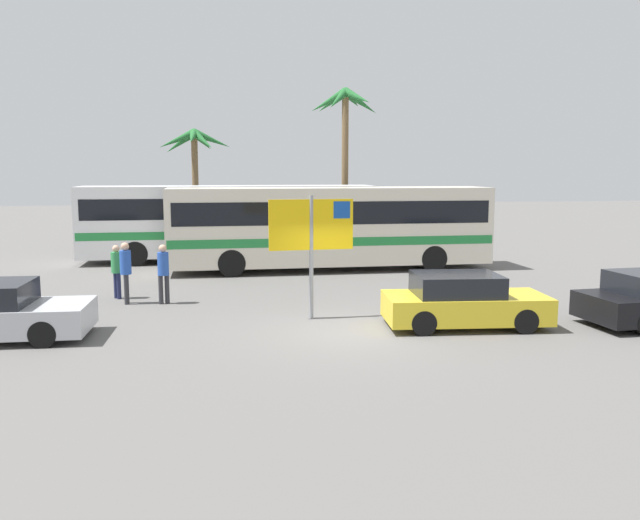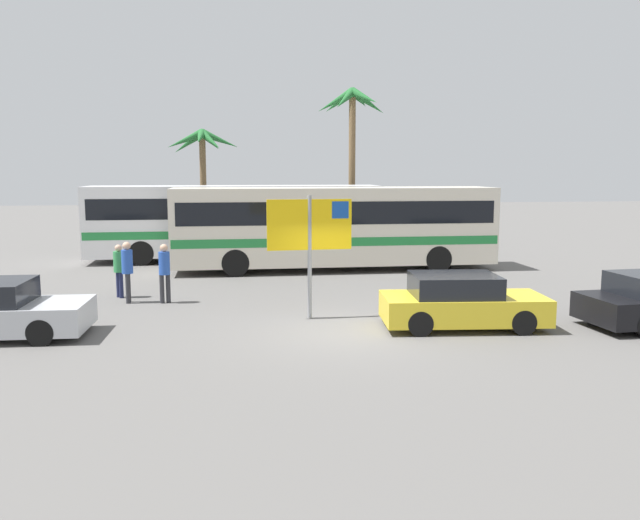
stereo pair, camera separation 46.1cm
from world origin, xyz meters
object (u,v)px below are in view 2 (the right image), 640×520
at_px(ferry_sign, 311,229).
at_px(pedestrian_by_bus, 164,268).
at_px(bus_rear_coach, 235,218).
at_px(car_yellow, 461,302).
at_px(pedestrian_near_sign, 119,267).
at_px(pedestrian_crossing_lot, 127,267).
at_px(bus_front_coach, 334,224).

height_order(ferry_sign, pedestrian_by_bus, ferry_sign).
bearing_deg(bus_rear_coach, car_yellow, -67.82).
distance_m(car_yellow, pedestrian_near_sign, 10.25).
xyz_separation_m(bus_rear_coach, pedestrian_crossing_lot, (-3.20, -8.80, -0.72)).
distance_m(ferry_sign, pedestrian_by_bus, 4.89).
relative_size(bus_front_coach, pedestrian_crossing_lot, 6.87).
height_order(bus_front_coach, pedestrian_by_bus, bus_front_coach).
distance_m(bus_rear_coach, pedestrian_near_sign, 8.76).
bearing_deg(bus_front_coach, pedestrian_near_sign, -147.82).
bearing_deg(ferry_sign, bus_front_coach, 73.60).
distance_m(bus_rear_coach, ferry_sign, 11.66).
bearing_deg(pedestrian_by_bus, bus_rear_coach, 152.47).
relative_size(bus_rear_coach, pedestrian_by_bus, 7.12).
xyz_separation_m(car_yellow, pedestrian_by_bus, (-7.46, 4.08, 0.38)).
bearing_deg(car_yellow, pedestrian_by_bus, 156.52).
bearing_deg(pedestrian_by_bus, pedestrian_near_sign, -139.30).
xyz_separation_m(bus_front_coach, pedestrian_by_bus, (-5.88, -5.62, -0.77)).
height_order(pedestrian_near_sign, pedestrian_crossing_lot, pedestrian_crossing_lot).
distance_m(bus_front_coach, pedestrian_near_sign, 8.69).
bearing_deg(bus_rear_coach, pedestrian_near_sign, -114.19).
xyz_separation_m(bus_front_coach, car_yellow, (1.58, -9.70, -1.15)).
xyz_separation_m(bus_front_coach, ferry_sign, (-1.91, -8.15, 0.54)).
height_order(pedestrian_by_bus, pedestrian_crossing_lot, pedestrian_crossing_lot).
relative_size(pedestrian_near_sign, pedestrian_crossing_lot, 0.91).
relative_size(ferry_sign, car_yellow, 0.79).
height_order(bus_rear_coach, ferry_sign, ferry_sign).
bearing_deg(bus_front_coach, pedestrian_crossing_lot, -141.88).
xyz_separation_m(bus_front_coach, bus_rear_coach, (-3.74, 3.35, 0.00)).
bearing_deg(ferry_sign, pedestrian_crossing_lot, 148.55).
bearing_deg(pedestrian_near_sign, ferry_sign, 111.90).
height_order(bus_front_coach, car_yellow, bus_front_coach).
bearing_deg(bus_front_coach, car_yellow, -80.76).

